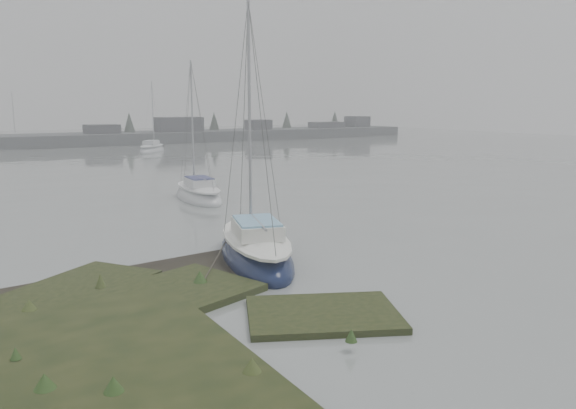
% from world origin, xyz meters
% --- Properties ---
extents(ground, '(160.00, 160.00, 0.00)m').
position_xyz_m(ground, '(0.00, 30.00, 0.00)').
color(ground, slate).
rests_on(ground, ground).
extents(far_shoreline, '(60.00, 8.00, 4.15)m').
position_xyz_m(far_shoreline, '(26.84, 61.90, 0.85)').
color(far_shoreline, '#4C4F51').
rests_on(far_shoreline, ground).
extents(sailboat_main, '(3.79, 6.54, 8.78)m').
position_xyz_m(sailboat_main, '(1.50, 4.71, 0.27)').
color(sailboat_main, '#0C1534').
rests_on(sailboat_main, ground).
extents(sailboat_white, '(2.31, 5.65, 7.77)m').
position_xyz_m(sailboat_white, '(4.42, 16.57, 0.24)').
color(sailboat_white, silver).
rests_on(sailboat_white, ground).
extents(sailboat_far_b, '(4.87, 5.61, 7.95)m').
position_xyz_m(sailboat_far_b, '(11.90, 47.46, 0.25)').
color(sailboat_far_b, silver).
rests_on(sailboat_far_b, ground).
extents(sailboat_far_c, '(4.98, 1.98, 6.87)m').
position_xyz_m(sailboat_far_c, '(1.02, 62.67, 0.21)').
color(sailboat_far_c, '#B9BDC3').
rests_on(sailboat_far_c, ground).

